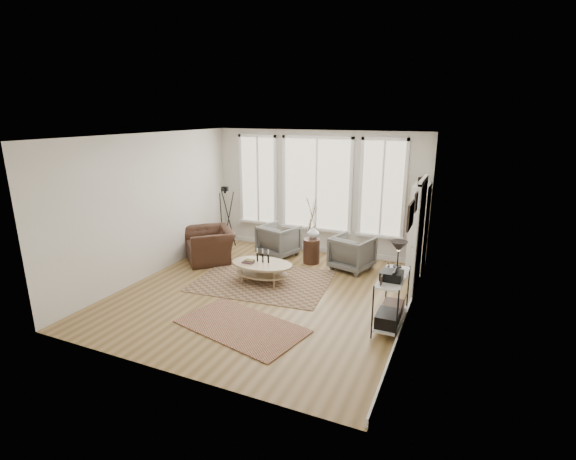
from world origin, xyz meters
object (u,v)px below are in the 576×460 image
at_px(armchair_right, 352,253).
at_px(accent_chair, 210,245).
at_px(low_shelf, 392,295).
at_px(coffee_table, 261,267).
at_px(armchair_left, 279,240).
at_px(side_table, 312,231).
at_px(bookcase, 418,229).

xyz_separation_m(armchair_right, accent_chair, (-3.13, -0.77, -0.00)).
height_order(low_shelf, coffee_table, low_shelf).
relative_size(armchair_left, accent_chair, 0.72).
xyz_separation_m(armchair_left, side_table, (0.89, -0.17, 0.38)).
bearing_deg(bookcase, accent_chair, -165.76).
xyz_separation_m(armchair_left, accent_chair, (-1.30, -0.95, -0.01)).
bearing_deg(armchair_left, coffee_table, 119.23).
xyz_separation_m(coffee_table, side_table, (0.52, 1.43, 0.44)).
distance_m(armchair_left, side_table, 0.98).
bearing_deg(coffee_table, armchair_left, 102.80).
xyz_separation_m(bookcase, side_table, (-2.23, -0.34, -0.21)).
bearing_deg(side_table, bookcase, 8.69).
distance_m(bookcase, coffee_table, 3.33).
bearing_deg(armchair_right, armchair_left, 10.14).
relative_size(bookcase, low_shelf, 1.58).
relative_size(low_shelf, armchair_right, 1.61).
distance_m(bookcase, armchair_right, 1.46).
bearing_deg(armchair_left, armchair_right, -169.09).
bearing_deg(armchair_right, accent_chair, 29.56).
xyz_separation_m(low_shelf, coffee_table, (-2.69, 0.75, -0.20)).
xyz_separation_m(bookcase, armchair_left, (-3.11, -0.17, -0.58)).
bearing_deg(accent_chair, armchair_left, 80.98).
relative_size(armchair_left, armchair_right, 1.01).
bearing_deg(side_table, accent_chair, -160.38).
relative_size(coffee_table, accent_chair, 1.14).
relative_size(low_shelf, side_table, 0.84).
bearing_deg(side_table, coffee_table, -110.06).
height_order(armchair_left, side_table, side_table).
distance_m(coffee_table, armchair_right, 2.04).
bearing_deg(coffee_table, side_table, 69.94).
relative_size(coffee_table, armchair_left, 1.57).
distance_m(low_shelf, coffee_table, 2.80).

